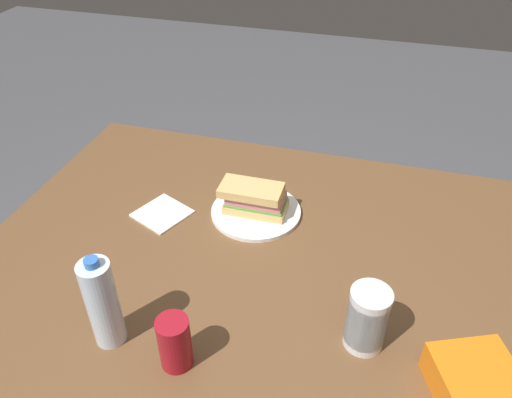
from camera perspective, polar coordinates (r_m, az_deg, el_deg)
dining_table at (r=1.33m, az=0.58°, el=-9.43°), size 1.44×1.06×0.77m
paper_plate at (r=1.39m, az=-0.00°, el=-1.45°), size 0.25×0.25×0.01m
sandwich at (r=1.36m, az=-0.17°, el=0.07°), size 0.18×0.10×0.08m
soda_can_red at (r=1.02m, az=-9.31°, el=-15.95°), size 0.07×0.07×0.12m
water_bottle_tall at (r=1.06m, az=-17.20°, el=-11.35°), size 0.07×0.07×0.23m
plastic_cup_stack at (r=1.06m, az=12.62°, el=-13.24°), size 0.08×0.08×0.15m
paper_napkin at (r=1.41m, az=-10.71°, el=-1.65°), size 0.17×0.17×0.01m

